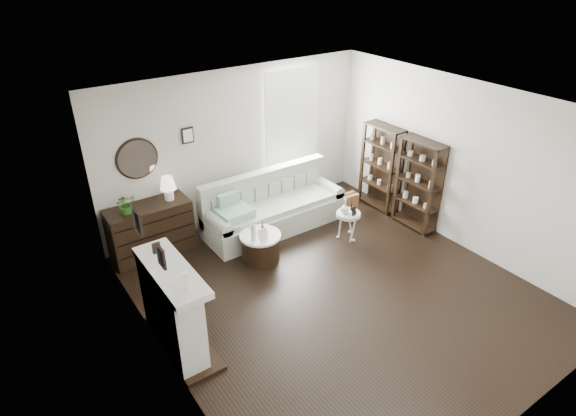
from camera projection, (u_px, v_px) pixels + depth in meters
room at (274, 126)px, 8.52m from camera, size 5.50×5.50×5.50m
fireplace at (173, 312)px, 5.78m from camera, size 0.50×1.40×1.84m
shelf_unit_far at (381, 167)px, 8.88m from camera, size 0.30×0.80×1.60m
shelf_unit_near at (418, 185)px, 8.23m from camera, size 0.30×0.80×1.60m
sofa at (273, 210)px, 8.45m from camera, size 2.51×0.87×0.97m
quilt at (234, 213)px, 7.83m from camera, size 0.58×0.49×0.14m
suitcase at (343, 205)px, 8.87m from camera, size 0.58×0.21×0.38m
dresser at (151, 230)px, 7.65m from camera, size 1.29×0.55×0.86m
table_lamp at (168, 188)px, 7.54m from camera, size 0.25×0.25×0.39m
potted_plant at (126, 204)px, 7.17m from camera, size 0.30×0.26×0.32m
drum_table at (261, 247)px, 7.59m from camera, size 0.65×0.65×0.45m
pedestal_table at (348, 215)px, 8.03m from camera, size 0.41×0.41×0.49m
eiffel_drum at (262, 226)px, 7.50m from camera, size 0.12×0.12×0.21m
bottle_drum at (253, 231)px, 7.27m from camera, size 0.08×0.08×0.33m
card_frame_drum at (263, 235)px, 7.29m from camera, size 0.15×0.08×0.20m
eiffel_ped at (351, 206)px, 8.03m from camera, size 0.11×0.11×0.17m
flask_ped at (345, 206)px, 7.92m from camera, size 0.14×0.14×0.27m
card_frame_ped at (354, 211)px, 7.90m from camera, size 0.12×0.07×0.15m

